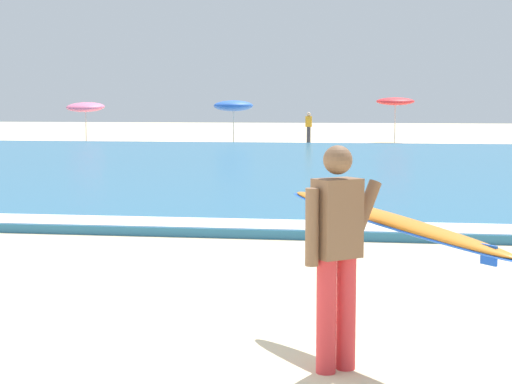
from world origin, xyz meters
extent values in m
plane|color=beige|center=(0.00, 0.00, 0.00)|extent=(160.00, 160.00, 0.00)
cube|color=teal|center=(0.00, 20.33, 0.07)|extent=(120.00, 28.00, 0.14)
cube|color=white|center=(0.00, 6.93, 0.15)|extent=(120.00, 1.06, 0.01)
cylinder|color=red|center=(2.16, 0.18, 0.44)|extent=(0.15, 0.15, 0.88)
cylinder|color=red|center=(2.31, 0.30, 0.44)|extent=(0.15, 0.15, 0.88)
cube|color=brown|center=(2.23, 0.24, 1.18)|extent=(0.40, 0.39, 0.60)
sphere|color=brown|center=(2.23, 0.24, 1.62)|extent=(0.22, 0.22, 0.22)
cylinder|color=brown|center=(2.06, 0.10, 1.13)|extent=(0.10, 0.10, 0.58)
cylinder|color=brown|center=(2.43, 0.43, 1.20)|extent=(0.30, 0.27, 0.51)
ellipsoid|color=orange|center=(2.63, 0.57, 1.13)|extent=(1.88, 2.18, 0.29)
ellipsoid|color=blue|center=(2.63, 0.57, 1.11)|extent=(1.96, 2.28, 0.25)
cube|color=blue|center=(3.29, -0.23, 1.01)|extent=(0.10, 0.12, 0.14)
cylinder|color=beige|center=(-13.10, 36.73, 0.88)|extent=(0.05, 0.05, 1.75)
ellipsoid|color=pink|center=(-13.10, 36.73, 1.82)|extent=(2.02, 2.05, 0.65)
cylinder|color=beige|center=(-5.08, 36.39, 0.91)|extent=(0.05, 0.05, 1.81)
ellipsoid|color=blue|center=(-5.08, 36.39, 1.90)|extent=(2.02, 2.02, 0.56)
cylinder|color=beige|center=(3.12, 38.02, 1.03)|extent=(0.05, 0.05, 2.07)
ellipsoid|color=red|center=(3.12, 38.02, 2.13)|extent=(1.95, 1.97, 0.48)
cylinder|color=#383842|center=(-1.21, 36.40, 0.42)|extent=(0.20, 0.20, 0.84)
cube|color=orange|center=(-1.21, 36.40, 1.11)|extent=(0.32, 0.20, 0.54)
sphere|color=beige|center=(-1.21, 36.40, 1.48)|extent=(0.20, 0.20, 0.20)
camera|label=1|loc=(2.57, -6.03, 2.04)|focal=58.89mm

